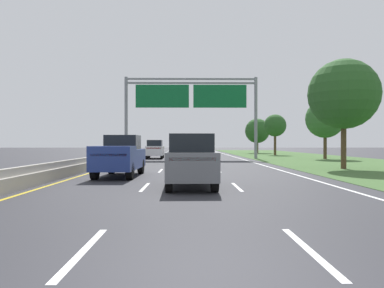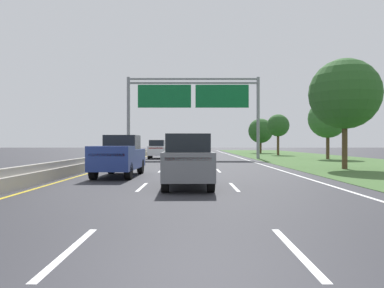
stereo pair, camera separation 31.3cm
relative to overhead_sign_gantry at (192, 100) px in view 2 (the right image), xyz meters
name	(u,v)px [view 2 (the right image)]	position (x,y,z in m)	size (l,w,h in m)	color
ground_plane	(190,160)	(-0.30, -3.18, -6.61)	(220.00, 220.00, 0.00)	#2B2B30
lane_striping	(190,160)	(-0.30, -3.64, -6.61)	(11.96, 106.00, 0.01)	white
grass_verge_right	(323,160)	(13.65, -3.18, -6.60)	(14.00, 110.00, 0.02)	#3D602D
median_barrier_concrete	(126,157)	(-6.90, -3.18, -6.26)	(0.60, 110.00, 0.85)	#A8A399
overhead_sign_gantry	(192,100)	(0.00, 0.00, 0.00)	(15.06, 0.42, 9.25)	gray
pickup_truck_blue	(118,156)	(-4.01, -22.72, -5.53)	(2.12, 5.44, 2.20)	navy
car_white_left_lane_suv	(156,149)	(-4.13, 0.66, -5.51)	(2.00, 4.74, 2.11)	silver
car_gold_centre_lane_suv	(189,148)	(-0.40, 5.72, -5.51)	(1.90, 4.70, 2.11)	#A38438
car_grey_centre_lane_suv	(187,160)	(-0.32, -27.73, -5.51)	(2.00, 4.74, 2.11)	slate
car_black_centre_lane_suv	(191,147)	(-0.15, 18.86, -5.51)	(2.01, 4.74, 2.11)	black
roadside_tree_near	(344,94)	(10.18, -17.25, -1.53)	(4.75, 4.75, 7.47)	#4C3823
roadside_tree_mid	(327,119)	(14.71, -1.40, -2.17)	(4.24, 4.24, 6.57)	#4C3823
roadside_tree_far	(277,126)	(12.49, 12.78, -2.27)	(3.27, 3.27, 6.00)	#4C3823
roadside_tree_distant	(260,131)	(11.80, 23.16, -2.71)	(4.27, 4.27, 6.05)	#4C3823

